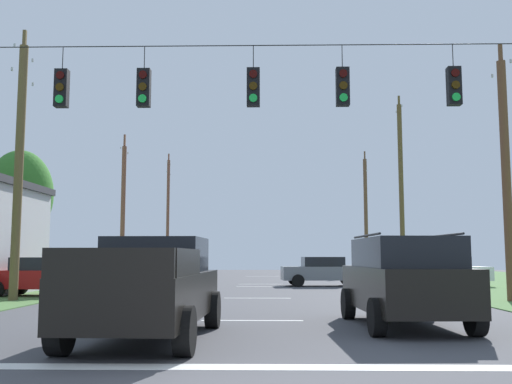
# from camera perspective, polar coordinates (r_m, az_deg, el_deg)

# --- Properties ---
(stop_bar_stripe) EXTENTS (13.72, 0.45, 0.01)m
(stop_bar_stripe) POSITION_cam_1_polar(r_m,az_deg,el_deg) (8.68, -1.45, -16.73)
(stop_bar_stripe) COLOR white
(stop_bar_stripe) RESTS_ON ground
(lane_dash_0) EXTENTS (2.50, 0.15, 0.01)m
(lane_dash_0) POSITION_cam_1_polar(r_m,az_deg,el_deg) (14.62, -0.38, -12.45)
(lane_dash_0) COLOR white
(lane_dash_0) RESTS_ON ground
(lane_dash_1) EXTENTS (2.50, 0.15, 0.01)m
(lane_dash_1) POSITION_cam_1_polar(r_m,az_deg,el_deg) (22.18, 0.14, -10.33)
(lane_dash_1) COLOR white
(lane_dash_1) RESTS_ON ground
(lane_dash_2) EXTENTS (2.50, 0.15, 0.01)m
(lane_dash_2) POSITION_cam_1_polar(r_m,az_deg,el_deg) (30.47, 0.41, -9.22)
(lane_dash_2) COLOR white
(lane_dash_2) RESTS_ON ground
(lane_dash_3) EXTENTS (2.50, 0.15, 0.01)m
(lane_dash_3) POSITION_cam_1_polar(r_m,az_deg,el_deg) (33.00, 0.47, -8.99)
(lane_dash_3) COLOR white
(lane_dash_3) RESTS_ON ground
(lane_dash_4) EXTENTS (2.50, 0.15, 0.01)m
(lane_dash_4) POSITION_cam_1_polar(r_m,az_deg,el_deg) (45.37, 0.65, -8.24)
(lane_dash_4) COLOR white
(lane_dash_4) RESTS_ON ground
(overhead_signal_span) EXTENTS (16.00, 0.31, 7.42)m
(overhead_signal_span) POSITION_cam_1_polar(r_m,az_deg,el_deg) (14.21, -0.62, 4.26)
(overhead_signal_span) COLOR brown
(overhead_signal_span) RESTS_ON ground
(pickup_truck) EXTENTS (2.40, 5.45, 1.95)m
(pickup_truck) POSITION_cam_1_polar(r_m,az_deg,el_deg) (11.54, -10.30, -9.21)
(pickup_truck) COLOR black
(pickup_truck) RESTS_ON ground
(suv_black) EXTENTS (2.35, 4.87, 2.05)m
(suv_black) POSITION_cam_1_polar(r_m,az_deg,el_deg) (13.67, 14.23, -8.25)
(suv_black) COLOR black
(suv_black) RESTS_ON ground
(distant_car_crossing_white) EXTENTS (4.44, 2.31, 1.52)m
(distant_car_crossing_white) POSITION_cam_1_polar(r_m,az_deg,el_deg) (31.82, 18.05, -7.37)
(distant_car_crossing_white) COLOR silver
(distant_car_crossing_white) RESTS_ON ground
(distant_car_oncoming) EXTENTS (4.43, 2.29, 1.52)m
(distant_car_oncoming) POSITION_cam_1_polar(r_m,az_deg,el_deg) (24.55, -20.06, -7.72)
(distant_car_oncoming) COLOR maroon
(distant_car_oncoming) RESTS_ON ground
(distant_car_far_parked) EXTENTS (4.41, 2.25, 1.52)m
(distant_car_far_parked) POSITION_cam_1_polar(r_m,az_deg,el_deg) (31.13, 6.54, -7.67)
(distant_car_far_parked) COLOR slate
(distant_car_far_parked) RESTS_ON ground
(utility_pole_mid_right) EXTENTS (0.31, 1.74, 9.18)m
(utility_pole_mid_right) POSITION_cam_1_polar(r_m,az_deg,el_deg) (22.33, 23.26, 1.56)
(utility_pole_mid_right) COLOR brown
(utility_pole_mid_right) RESTS_ON ground
(utility_pole_far_right) EXTENTS (0.29, 1.61, 11.54)m
(utility_pole_far_right) POSITION_cam_1_polar(r_m,az_deg,el_deg) (36.95, 14.02, 0.26)
(utility_pole_far_right) COLOR brown
(utility_pole_far_right) RESTS_ON ground
(utility_pole_near_left) EXTENTS (0.32, 1.93, 10.84)m
(utility_pole_near_left) POSITION_cam_1_polar(r_m,az_deg,el_deg) (52.24, 10.69, -2.04)
(utility_pole_near_left) COLOR brown
(utility_pole_near_left) RESTS_ON ground
(utility_pole_far_left) EXTENTS (0.31, 1.89, 9.85)m
(utility_pole_far_left) POSITION_cam_1_polar(r_m,az_deg,el_deg) (22.62, -22.16, 2.60)
(utility_pole_far_left) COLOR brown
(utility_pole_far_left) RESTS_ON ground
(utility_pole_distant_right) EXTENTS (0.29, 1.97, 9.43)m
(utility_pole_distant_right) POSITION_cam_1_polar(r_m,az_deg,el_deg) (38.40, -12.88, -1.71)
(utility_pole_distant_right) COLOR brown
(utility_pole_distant_right) RESTS_ON ground
(utility_pole_distant_left) EXTENTS (0.27, 1.85, 10.71)m
(utility_pole_distant_left) POSITION_cam_1_polar(r_m,az_deg,el_deg) (52.41, -8.61, -2.00)
(utility_pole_distant_left) COLOR brown
(utility_pole_distant_left) RESTS_ON ground
(tree_roadside_left) EXTENTS (3.23, 3.23, 6.86)m
(tree_roadside_left) POSITION_cam_1_polar(r_m,az_deg,el_deg) (31.41, -22.10, -0.26)
(tree_roadside_left) COLOR brown
(tree_roadside_left) RESTS_ON ground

